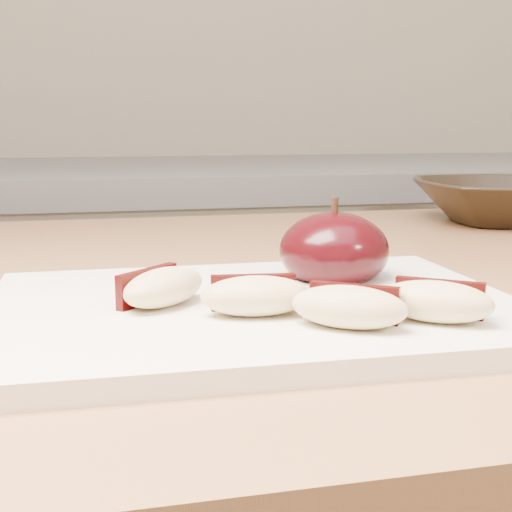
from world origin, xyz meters
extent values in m
cube|color=silver|center=(0.00, 1.20, 0.45)|extent=(2.40, 0.60, 0.90)
cube|color=slate|center=(0.00, 1.20, 0.92)|extent=(2.40, 0.62, 0.04)
cube|color=#946440|center=(0.00, 0.50, 0.88)|extent=(1.64, 0.64, 0.04)
cube|color=white|center=(-0.05, 0.36, 0.91)|extent=(0.29, 0.22, 0.01)
ellipsoid|color=black|center=(0.01, 0.41, 0.93)|extent=(0.09, 0.09, 0.05)
cylinder|color=black|center=(0.01, 0.41, 0.96)|extent=(0.00, 0.00, 0.01)
ellipsoid|color=beige|center=(-0.10, 0.36, 0.92)|extent=(0.06, 0.06, 0.02)
cube|color=black|center=(-0.11, 0.37, 0.92)|extent=(0.04, 0.03, 0.02)
ellipsoid|color=beige|center=(-0.06, 0.33, 0.92)|extent=(0.06, 0.03, 0.02)
cube|color=black|center=(-0.06, 0.35, 0.92)|extent=(0.04, 0.01, 0.02)
ellipsoid|color=beige|center=(-0.02, 0.30, 0.92)|extent=(0.06, 0.05, 0.02)
cube|color=black|center=(-0.02, 0.31, 0.92)|extent=(0.04, 0.03, 0.02)
ellipsoid|color=beige|center=(0.02, 0.30, 0.92)|extent=(0.06, 0.06, 0.02)
cube|color=black|center=(0.03, 0.31, 0.92)|extent=(0.04, 0.03, 0.02)
imported|color=black|center=(0.31, 0.68, 0.92)|extent=(0.23, 0.23, 0.05)
camera|label=1|loc=(-0.14, -0.01, 1.01)|focal=50.00mm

